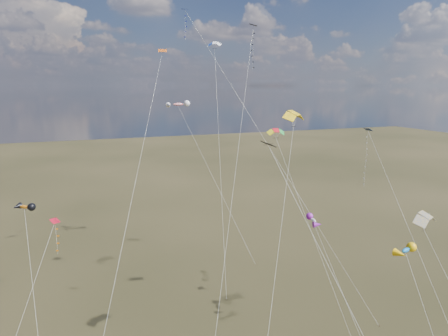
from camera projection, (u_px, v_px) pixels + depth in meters
name	position (u px, v px, depth m)	size (l,w,h in m)	color
diamond_black_high	(251.00, 63.00, 51.52)	(13.27, 19.08, 36.34)	black
diamond_navy_tall	(201.00, 47.00, 59.54)	(16.38, 28.81, 39.92)	#121A51
diamond_black_mid	(312.00, 231.00, 29.66)	(7.91, 14.95, 24.14)	black
diamond_red_low	(54.00, 242.00, 44.79)	(6.43, 7.60, 13.79)	maroon
diamond_navy_right	(370.00, 166.00, 47.56)	(1.92, 20.02, 23.47)	#081848
diamond_orange_center	(144.00, 138.00, 41.70)	(11.49, 15.45, 32.50)	#C24E12
parafoil_yellow	(294.00, 114.00, 38.71)	(10.54, 12.12, 26.56)	gold
parafoil_blue_white	(215.00, 45.00, 67.19)	(6.82, 21.36, 36.10)	#1E43AA
parafoil_striped	(426.00, 215.00, 36.21)	(3.51, 14.04, 17.64)	#E8AD0F
parafoil_tricolor	(277.00, 131.00, 50.38)	(4.27, 15.01, 23.46)	yellow
novelty_orange_black	(24.00, 207.00, 46.74)	(2.85, 13.14, 15.03)	#BF6410
novelty_white_purple	(314.00, 221.00, 46.94)	(3.43, 8.77, 13.37)	white
novelty_redwhite_stripe	(178.00, 105.00, 70.55)	(10.31, 16.14, 25.82)	#C60409
novelty_blue_yellow	(406.00, 251.00, 34.23)	(2.25, 10.88, 15.01)	blue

